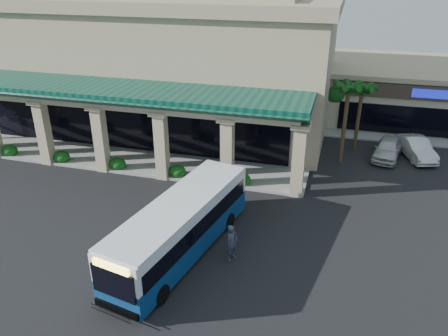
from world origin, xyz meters
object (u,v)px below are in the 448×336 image
(transit_bus, at_px, (181,228))
(car_white, at_px, (416,148))
(car_silver, at_px, (388,148))
(pedestrian, at_px, (232,243))

(transit_bus, height_order, car_white, transit_bus)
(transit_bus, relative_size, car_white, 2.34)
(transit_bus, bearing_deg, car_white, 62.78)
(transit_bus, relative_size, car_silver, 2.41)
(pedestrian, distance_m, car_silver, 17.09)
(car_silver, xyz_separation_m, car_white, (2.04, 0.69, -0.00))
(car_silver, distance_m, car_white, 2.15)
(transit_bus, bearing_deg, car_silver, 66.39)
(car_white, bearing_deg, car_silver, -179.48)
(car_silver, bearing_deg, pedestrian, -105.95)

